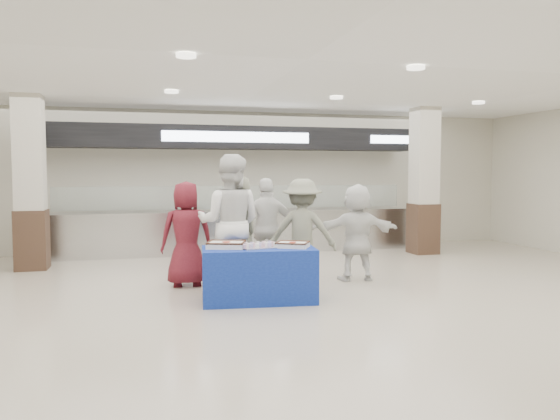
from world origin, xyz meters
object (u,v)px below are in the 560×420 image
object	(u,v)px
chef_tall	(230,223)
civilian_white	(357,232)
sheet_cake_right	(293,244)
civilian_maroon	(187,234)
chef_short	(267,229)
cupcake_tray	(258,245)
display_table	(259,274)
soldier_a	(239,233)
sheet_cake_left	(226,244)
soldier_b	(302,232)

from	to	relation	value
chef_tall	civilian_white	distance (m)	2.19
sheet_cake_right	civilian_maroon	size ratio (longest dim) A/B	0.33
chef_short	cupcake_tray	bearing A→B (deg)	74.51
display_table	soldier_a	xyz separation A→B (m)	(-0.12, 0.90, 0.49)
sheet_cake_right	chef_tall	size ratio (longest dim) A/B	0.26
chef_tall	sheet_cake_left	bearing A→B (deg)	95.37
civilian_maroon	chef_short	world-z (taller)	chef_short
soldier_b	sheet_cake_right	bearing A→B (deg)	86.15
sheet_cake_left	civilian_maroon	distance (m)	1.27
sheet_cake_left	sheet_cake_right	world-z (taller)	sheet_cake_left
sheet_cake_right	chef_short	size ratio (longest dim) A/B	0.32
cupcake_tray	civilian_maroon	size ratio (longest dim) A/B	0.32
chef_tall	civilian_white	size ratio (longest dim) A/B	1.29
chef_short	civilian_white	distance (m)	1.49
sheet_cake_left	chef_tall	xyz separation A→B (m)	(0.16, 0.71, 0.23)
display_table	civilian_maroon	xyz separation A→B (m)	(-0.88, 1.29, 0.45)
display_table	soldier_a	world-z (taller)	soldier_a
display_table	soldier_a	distance (m)	1.03
soldier_a	civilian_white	distance (m)	2.02
soldier_b	soldier_a	bearing A→B (deg)	23.03
sheet_cake_left	cupcake_tray	distance (m)	0.43
chef_tall	soldier_b	xyz separation A→B (m)	(1.20, 0.16, -0.19)
display_table	civilian_maroon	distance (m)	1.62
soldier_b	display_table	bearing A→B (deg)	65.92
soldier_b	civilian_white	world-z (taller)	soldier_b
soldier_a	chef_tall	size ratio (longest dim) A/B	0.84
sheet_cake_left	chef_tall	bearing A→B (deg)	77.15
civilian_maroon	soldier_b	distance (m)	1.83
display_table	soldier_a	bearing A→B (deg)	103.59
civilian_white	soldier_b	bearing A→B (deg)	11.20
sheet_cake_left	civilian_maroon	xyz separation A→B (m)	(-0.45, 1.19, 0.03)
sheet_cake_right	cupcake_tray	distance (m)	0.49
soldier_a	civilian_white	bearing A→B (deg)	164.03
display_table	soldier_b	distance (m)	1.41
display_table	civilian_maroon	size ratio (longest dim) A/B	0.94
chef_tall	civilian_maroon	bearing A→B (deg)	-20.51
sheet_cake_right	cupcake_tray	size ratio (longest dim) A/B	1.03
chef_tall	sheet_cake_right	bearing A→B (deg)	148.14
sheet_cake_right	chef_tall	bearing A→B (deg)	129.91
cupcake_tray	soldier_b	size ratio (longest dim) A/B	0.31
sheet_cake_right	civilian_maroon	distance (m)	1.92
chef_short	civilian_white	size ratio (longest dim) A/B	1.06
display_table	chef_short	bearing A→B (deg)	78.44
display_table	chef_tall	xyz separation A→B (m)	(-0.28, 0.80, 0.66)
display_table	chef_tall	distance (m)	1.07
civilian_maroon	chef_tall	world-z (taller)	chef_tall
civilian_maroon	soldier_b	world-z (taller)	soldier_b
chef_short	soldier_b	size ratio (longest dim) A/B	1.00
sheet_cake_right	soldier_b	bearing A→B (deg)	66.44
civilian_maroon	soldier_a	bearing A→B (deg)	153.94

